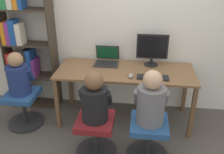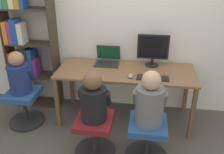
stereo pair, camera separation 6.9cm
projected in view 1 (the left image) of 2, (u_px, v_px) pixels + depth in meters
ground_plane at (122, 133)px, 3.33m from camera, size 14.00×14.00×0.00m
wall_back at (129, 23)px, 3.47m from camera, size 10.00×0.05×2.60m
desk at (125, 75)px, 3.35m from camera, size 1.82×0.72×0.76m
desktop_monitor at (152, 50)px, 3.38m from camera, size 0.43×0.19×0.44m
laptop at (107, 60)px, 3.51m from camera, size 0.33×0.30×0.24m
keyboard at (153, 77)px, 3.10m from camera, size 0.39×0.14×0.03m
computer_mouse_by_keyboard at (131, 76)px, 3.12m from camera, size 0.06×0.12×0.04m
office_chair_left at (148, 137)px, 2.83m from camera, size 0.49×0.49×0.49m
office_chair_right at (96, 134)px, 2.88m from camera, size 0.49×0.49×0.49m
person_at_monitor at (151, 101)px, 2.63m from camera, size 0.37×0.31×0.61m
person_at_laptop at (95, 99)px, 2.68m from camera, size 0.36×0.29×0.57m
bookshelf at (22, 46)px, 3.58m from camera, size 0.73×0.28×1.99m
office_chair_side at (24, 106)px, 3.41m from camera, size 0.49×0.49×0.49m
person_near_shelf at (18, 76)px, 3.22m from camera, size 0.34×0.29×0.57m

